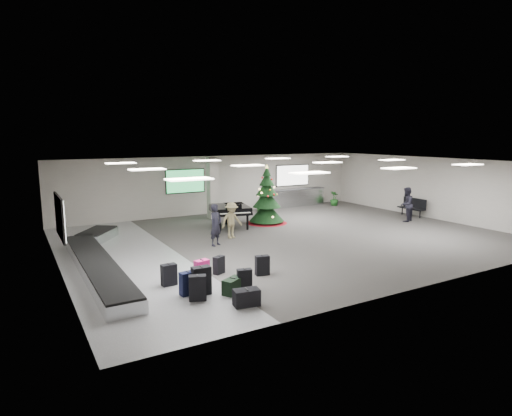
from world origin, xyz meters
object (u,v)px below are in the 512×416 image
service_counter (295,198)px  traveler_a (216,225)px  traveler_b (232,220)px  christmas_tree (267,203)px  grand_piano (230,209)px  bench (413,206)px  traveler_bench (406,204)px  potted_plant_left (260,204)px  potted_plant_right (334,198)px  pink_suitcase (202,271)px  baggage_carousel (97,259)px

service_counter → traveler_a: size_ratio=2.43×
traveler_b → christmas_tree: bearing=26.3°
grand_piano → traveler_b: size_ratio=1.59×
service_counter → bench: (3.60, -5.89, 0.01)m
service_counter → traveler_a: (-8.29, -6.36, 0.29)m
traveler_bench → potted_plant_left: bearing=-71.5°
potted_plant_left → potted_plant_right: bearing=-5.4°
pink_suitcase → grand_piano: size_ratio=0.28×
potted_plant_right → traveler_b: bearing=-154.3°
traveler_bench → potted_plant_right: (0.18, 5.75, -0.42)m
service_counter → traveler_bench: 7.07m
potted_plant_right → traveler_a: bearing=-153.1°
pink_suitcase → potted_plant_left: size_ratio=0.75×
traveler_a → pink_suitcase: bearing=-147.3°
pink_suitcase → traveler_a: (2.16, 3.70, 0.50)m
service_counter → potted_plant_left: (-2.84, -0.52, -0.09)m
traveler_b → potted_plant_right: bearing=17.9°
baggage_carousel → christmas_tree: 9.22m
traveler_a → potted_plant_right: bearing=-0.0°
pink_suitcase → christmas_tree: size_ratio=0.23×
traveler_a → bench: bearing=-24.7°
potted_plant_left → potted_plant_right: 5.14m
traveler_bench → baggage_carousel: bearing=-20.0°
grand_piano → bench: (9.89, -2.26, -0.32)m
service_counter → bench: bearing=-58.5°
pink_suitcase → grand_piano: bearing=43.5°
bench → potted_plant_left: 8.39m
baggage_carousel → christmas_tree: size_ratio=3.31×
baggage_carousel → bench: 16.47m
bench → traveler_bench: size_ratio=0.90×
christmas_tree → traveler_a: size_ratio=1.76×
traveler_b → bench: bearing=-9.6°
grand_piano → potted_plant_right: size_ratio=2.70×
service_counter → potted_plant_left: size_ratio=4.43×
grand_piano → bench: 10.15m
baggage_carousel → traveler_bench: 14.95m
christmas_tree → potted_plant_right: 7.01m
christmas_tree → service_counter: bearing=40.0°
christmas_tree → traveler_a: christmas_tree is taller
baggage_carousel → traveler_bench: traveler_bench is taller
pink_suitcase → potted_plant_left: potted_plant_left is taller
traveler_b → potted_plant_right: 10.50m
traveler_bench → potted_plant_right: 5.77m
baggage_carousel → grand_piano: 7.28m
christmas_tree → grand_piano: christmas_tree is taller
traveler_b → potted_plant_right: traveler_b is taller
baggage_carousel → bench: bench is taller
bench → grand_piano: bearing=170.1°
baggage_carousel → service_counter: (12.84, 6.73, 0.33)m
potted_plant_right → pink_suitcase: bearing=-144.5°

